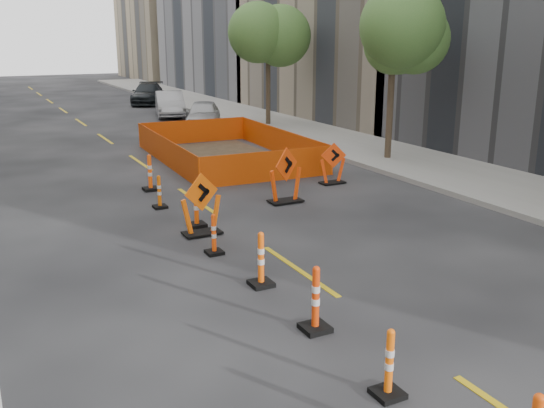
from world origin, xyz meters
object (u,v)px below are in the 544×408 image
channelizer_5 (214,234)px  parked_car_near (203,114)px  channelizer_7 (159,192)px  parked_car_far (148,94)px  chevron_sign_left (201,204)px  parked_car_mid (170,104)px  channelizer_3 (316,299)px  channelizer_8 (150,173)px  channelizer_2 (389,363)px  channelizer_6 (196,206)px  chevron_sign_right (333,163)px  chevron_sign_center (286,175)px  channelizer_4 (261,259)px

channelizer_5 → parked_car_near: size_ratio=0.23×
channelizer_7 → parked_car_far: parked_car_far is taller
chevron_sign_left → parked_car_mid: 22.04m
parked_car_far → channelizer_3: bearing=-79.2°
channelizer_7 → channelizer_8: channelizer_8 is taller
channelizer_3 → channelizer_7: (-0.11, 8.13, -0.10)m
channelizer_2 → channelizer_8: (0.32, 12.19, 0.07)m
channelizer_5 → chevron_sign_left: 1.41m
chevron_sign_left → channelizer_6: bearing=67.2°
channelizer_3 → parked_car_far: 34.19m
chevron_sign_right → parked_car_near: bearing=108.0°
chevron_sign_center → parked_car_near: (3.09, 14.57, -0.11)m
channelizer_4 → parked_car_mid: bearing=75.9°
parked_car_near → channelizer_2: bearing=-80.6°
channelizer_4 → channelizer_3: bearing=-90.6°
chevron_sign_right → channelizer_6: bearing=-136.7°
channelizer_2 → chevron_sign_right: chevron_sign_right is taller
channelizer_4 → parked_car_far: size_ratio=0.23×
channelizer_5 → parked_car_far: size_ratio=0.19×
channelizer_5 → channelizer_7: bearing=89.7°
parked_car_near → channelizer_6: bearing=-86.9°
parked_car_far → channelizer_7: bearing=-82.9°
channelizer_8 → chevron_sign_center: (3.03, -3.13, 0.24)m
channelizer_2 → parked_car_mid: bearing=77.6°
chevron_sign_right → channelizer_5: bearing=-122.7°
channelizer_6 → chevron_sign_center: (3.03, 0.94, 0.27)m
channelizer_2 → channelizer_6: 8.13m
channelizer_5 → channelizer_6: 2.06m
channelizer_2 → channelizer_6: bearing=87.7°
channelizer_4 → parked_car_mid: 25.34m
channelizer_2 → channelizer_7: channelizer_2 is taller
channelizer_5 → channelizer_6: (0.35, 2.03, 0.08)m
channelizer_4 → parked_car_mid: (6.16, 24.58, 0.17)m
channelizer_5 → parked_car_near: parked_car_near is taller
channelizer_2 → channelizer_3: channelizer_3 is taller
channelizer_3 → channelizer_6: (0.22, 6.09, -0.03)m
chevron_sign_right → channelizer_4: bearing=-110.9°
chevron_sign_center → parked_car_mid: 19.80m
channelizer_3 → chevron_sign_left: size_ratio=0.74×
channelizer_6 → channelizer_8: bearing=90.0°
channelizer_3 → chevron_sign_center: (3.25, 7.03, 0.24)m
channelizer_2 → parked_car_near: parked_car_near is taller
parked_car_far → channelizer_6: bearing=-81.2°
channelizer_7 → parked_car_far: 26.31m
chevron_sign_left → parked_car_mid: bearing=61.1°
parked_car_near → parked_car_mid: bearing=116.5°
channelizer_3 → channelizer_4: bearing=89.4°
channelizer_4 → parked_car_near: parked_car_near is taller
channelizer_5 → chevron_sign_right: size_ratio=0.69×
channelizer_5 → channelizer_3: bearing=-88.2°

